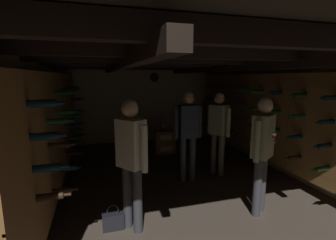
% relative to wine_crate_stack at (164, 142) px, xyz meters
% --- Properties ---
extents(ground_plane, '(8.40, 8.40, 0.00)m').
position_rel_wine_crate_stack_xyz_m(ground_plane, '(-0.28, -1.79, -0.30)').
color(ground_plane, '#473D33').
extents(room_shell, '(4.72, 6.52, 2.41)m').
position_rel_wine_crate_stack_xyz_m(room_shell, '(-0.28, -1.52, 1.13)').
color(room_shell, tan).
rests_on(room_shell, ground_plane).
extents(wine_crate_stack, '(0.52, 0.35, 0.60)m').
position_rel_wine_crate_stack_xyz_m(wine_crate_stack, '(0.00, 0.00, 0.00)').
color(wine_crate_stack, brown).
rests_on(wine_crate_stack, ground_plane).
extents(display_bottle, '(0.08, 0.08, 0.35)m').
position_rel_wine_crate_stack_xyz_m(display_bottle, '(-0.02, 0.06, 0.44)').
color(display_bottle, '#143819').
rests_on(display_bottle, wine_crate_stack).
extents(person_host_center, '(0.54, 0.23, 1.72)m').
position_rel_wine_crate_stack_xyz_m(person_host_center, '(-0.04, -1.82, 0.75)').
color(person_host_center, '#2D2D33').
rests_on(person_host_center, ground_plane).
extents(person_guest_near_right, '(0.46, 0.44, 1.71)m').
position_rel_wine_crate_stack_xyz_m(person_guest_near_right, '(0.56, -3.18, 0.74)').
color(person_guest_near_right, '#2D2D33').
rests_on(person_guest_near_right, ground_plane).
extents(person_guest_mid_right, '(0.42, 0.49, 1.68)m').
position_rel_wine_crate_stack_xyz_m(person_guest_mid_right, '(0.66, -1.68, 0.72)').
color(person_guest_mid_right, '#4C473D').
rests_on(person_guest_mid_right, ground_plane).
extents(person_guest_near_left, '(0.38, 0.45, 1.72)m').
position_rel_wine_crate_stack_xyz_m(person_guest_near_left, '(-1.28, -3.05, 0.75)').
color(person_guest_near_left, '#2D2D33').
rests_on(person_guest_near_left, ground_plane).
extents(handbag, '(0.28, 0.12, 0.35)m').
position_rel_wine_crate_stack_xyz_m(handbag, '(-1.53, -2.99, -0.18)').
color(handbag, black).
rests_on(handbag, ground_plane).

